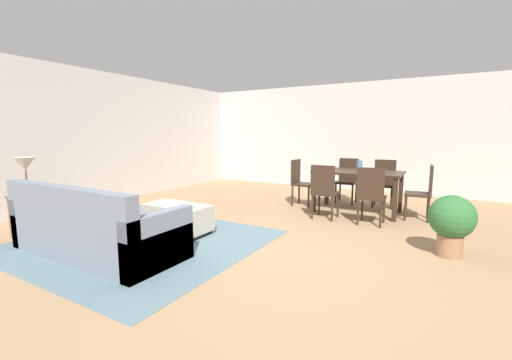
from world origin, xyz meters
The scene contains 18 objects.
ground_plane centered at (0.00, 0.00, 0.00)m, with size 10.80×10.80×0.00m, color #9E7A56.
wall_back centered at (0.00, 5.00, 1.35)m, with size 9.00×0.12×2.70m, color beige.
wall_left centered at (-4.50, 0.50, 1.35)m, with size 0.12×11.00×2.70m, color beige.
area_rug centered at (-1.68, -0.65, 0.00)m, with size 3.00×2.80×0.01m, color slate.
couch centered at (-1.81, -1.23, 0.29)m, with size 2.20×0.90×0.86m.
ottoman_table centered at (-1.55, -0.12, 0.24)m, with size 0.99×0.49×0.42m.
side_table centered at (-3.20, -1.27, 0.46)m, with size 0.40×0.40×0.59m.
table_lamp centered at (-3.20, -1.27, 1.00)m, with size 0.26×0.26×0.53m.
dining_table centered at (0.40, 2.51, 0.66)m, with size 1.51×0.88×0.76m.
dining_chair_near_left centered at (0.03, 1.70, 0.52)m, with size 0.40×0.40×0.92m.
dining_chair_near_right centered at (0.79, 1.70, 0.52)m, with size 0.41×0.41×0.92m.
dining_chair_far_left centered at (0.01, 3.31, 0.52)m, with size 0.41×0.41×0.92m.
dining_chair_far_right centered at (0.73, 3.28, 0.52)m, with size 0.42×0.42×0.92m.
dining_chair_head_east centered at (1.48, 2.48, 0.52)m, with size 0.43×0.43×0.92m.
dining_chair_head_west centered at (-0.74, 2.53, 0.52)m, with size 0.40×0.40×0.92m.
vase_centerpiece centered at (0.41, 2.54, 0.85)m, with size 0.10×0.10×0.19m, color slate.
book_on_ottoman centered at (-1.63, -0.10, 0.44)m, with size 0.26×0.20×0.03m, color silver.
potted_plant centered at (1.87, 0.80, 0.43)m, with size 0.51×0.51×0.73m.
Camera 1 is at (1.76, -3.53, 1.42)m, focal length 22.98 mm.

